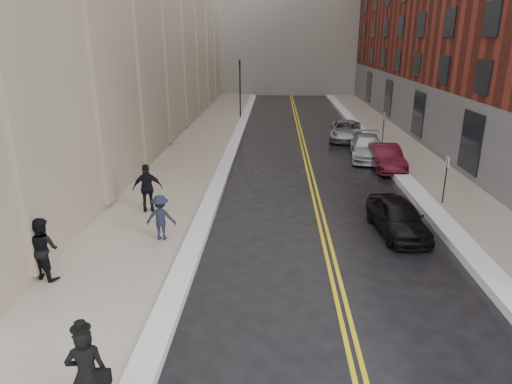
# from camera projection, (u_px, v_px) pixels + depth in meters

# --- Properties ---
(ground) EXTENTS (160.00, 160.00, 0.00)m
(ground) POSITION_uv_depth(u_px,v_px,m) (252.00, 303.00, 12.67)
(ground) COLOR black
(ground) RESTS_ON ground
(sidewalk_left) EXTENTS (4.00, 64.00, 0.15)m
(sidewalk_left) POSITION_uv_depth(u_px,v_px,m) (192.00, 156.00, 27.97)
(sidewalk_left) COLOR gray
(sidewalk_left) RESTS_ON ground
(sidewalk_right) EXTENTS (3.00, 64.00, 0.15)m
(sidewalk_right) POSITION_uv_depth(u_px,v_px,m) (415.00, 159.00, 27.41)
(sidewalk_right) COLOR gray
(sidewalk_right) RESTS_ON ground
(lane_stripe_a) EXTENTS (0.12, 64.00, 0.01)m
(lane_stripe_a) POSITION_uv_depth(u_px,v_px,m) (305.00, 159.00, 27.71)
(lane_stripe_a) COLOR gold
(lane_stripe_a) RESTS_ON ground
(lane_stripe_b) EXTENTS (0.12, 64.00, 0.01)m
(lane_stripe_b) POSITION_uv_depth(u_px,v_px,m) (308.00, 159.00, 27.70)
(lane_stripe_b) COLOR gold
(lane_stripe_b) RESTS_ON ground
(snow_ridge_left) EXTENTS (0.70, 60.80, 0.26)m
(snow_ridge_left) POSITION_uv_depth(u_px,v_px,m) (229.00, 156.00, 27.86)
(snow_ridge_left) COLOR silver
(snow_ridge_left) RESTS_ON ground
(snow_ridge_right) EXTENTS (0.85, 60.80, 0.30)m
(snow_ridge_right) POSITION_uv_depth(u_px,v_px,m) (384.00, 157.00, 27.47)
(snow_ridge_right) COLOR silver
(snow_ridge_right) RESTS_ON ground
(traffic_signal) EXTENTS (0.18, 0.15, 5.20)m
(traffic_signal) POSITION_uv_depth(u_px,v_px,m) (240.00, 84.00, 40.17)
(traffic_signal) COLOR black
(traffic_signal) RESTS_ON ground
(parking_sign_near) EXTENTS (0.06, 0.35, 2.23)m
(parking_sign_near) POSITION_uv_depth(u_px,v_px,m) (446.00, 177.00, 19.48)
(parking_sign_near) COLOR black
(parking_sign_near) RESTS_ON ground
(parking_sign_far) EXTENTS (0.06, 0.35, 2.23)m
(parking_sign_far) POSITION_uv_depth(u_px,v_px,m) (384.00, 125.00, 30.83)
(parking_sign_far) COLOR black
(parking_sign_far) RESTS_ON ground
(car_black) EXTENTS (1.94, 4.01, 1.32)m
(car_black) POSITION_uv_depth(u_px,v_px,m) (398.00, 217.00, 16.99)
(car_black) COLOR black
(car_black) RESTS_ON ground
(car_maroon) EXTENTS (1.53, 4.15, 1.36)m
(car_maroon) POSITION_uv_depth(u_px,v_px,m) (386.00, 157.00, 25.29)
(car_maroon) COLOR #410B15
(car_maroon) RESTS_ON ground
(car_silver_near) EXTENTS (2.49, 4.96, 1.38)m
(car_silver_near) POSITION_uv_depth(u_px,v_px,m) (367.00, 147.00, 27.58)
(car_silver_near) COLOR #A5A7AC
(car_silver_near) RESTS_ON ground
(car_silver_far) EXTENTS (2.85, 5.06, 1.34)m
(car_silver_far) POSITION_uv_depth(u_px,v_px,m) (346.00, 130.00, 32.71)
(car_silver_far) COLOR gray
(car_silver_far) RESTS_ON ground
(pedestrian_main) EXTENTS (0.82, 0.65, 1.98)m
(pedestrian_main) POSITION_uv_depth(u_px,v_px,m) (87.00, 374.00, 8.36)
(pedestrian_main) COLOR black
(pedestrian_main) RESTS_ON sidewalk_left
(pedestrian_a) EXTENTS (1.15, 1.05, 1.92)m
(pedestrian_a) POSITION_uv_depth(u_px,v_px,m) (43.00, 248.00, 13.41)
(pedestrian_a) COLOR black
(pedestrian_a) RESTS_ON sidewalk_left
(pedestrian_b) EXTENTS (1.07, 0.62, 1.65)m
(pedestrian_b) POSITION_uv_depth(u_px,v_px,m) (161.00, 217.00, 16.07)
(pedestrian_b) COLOR black
(pedestrian_b) RESTS_ON sidewalk_left
(pedestrian_c) EXTENTS (1.27, 0.77, 2.02)m
(pedestrian_c) POSITION_uv_depth(u_px,v_px,m) (148.00, 188.00, 18.63)
(pedestrian_c) COLOR black
(pedestrian_c) RESTS_ON sidewalk_left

